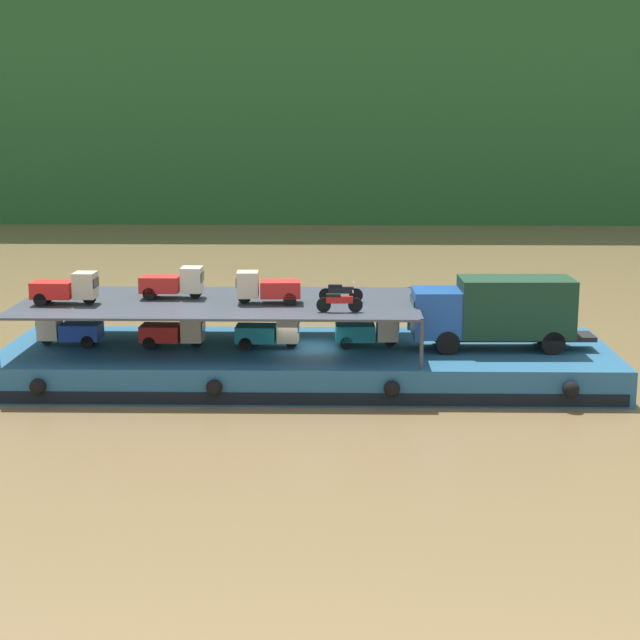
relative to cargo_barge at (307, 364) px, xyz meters
The scene contains 13 objects.
ground_plane 0.75m from the cargo_barge, 90.00° to the left, with size 400.00×400.00×0.00m, color brown.
cargo_barge is the anchor object (origin of this frame).
covered_lorry 8.55m from the cargo_barge, ahead, with size 7.89×2.43×3.10m.
cargo_rack 4.65m from the cargo_barge, behind, with size 17.15×7.50×2.00m.
mini_truck_lower_stern 10.53m from the cargo_barge, behind, with size 2.77×1.26×1.38m.
mini_truck_lower_aft 5.95m from the cargo_barge, behind, with size 2.78×1.28×1.38m.
mini_truck_lower_mid 2.18m from the cargo_barge, behind, with size 2.77×1.25×1.38m.
mini_truck_lower_fore 3.04m from the cargo_barge, ahead, with size 2.78×1.27×1.38m.
mini_truck_upper_stern 10.80m from the cargo_barge, behind, with size 2.77×1.24×1.38m.
mini_truck_upper_mid 6.87m from the cargo_barge, behind, with size 2.75×1.21×1.38m.
mini_truck_upper_fore 3.84m from the cargo_barge, 167.50° to the right, with size 2.78×1.27×1.38m.
motorcycle_upper_port 4.13m from the cargo_barge, 57.66° to the right, with size 1.90×0.55×0.87m.
motorcycle_upper_centre 3.50m from the cargo_barge, ahead, with size 1.90×0.55×0.87m.
Camera 1 is at (1.44, -42.52, 11.54)m, focal length 56.33 mm.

